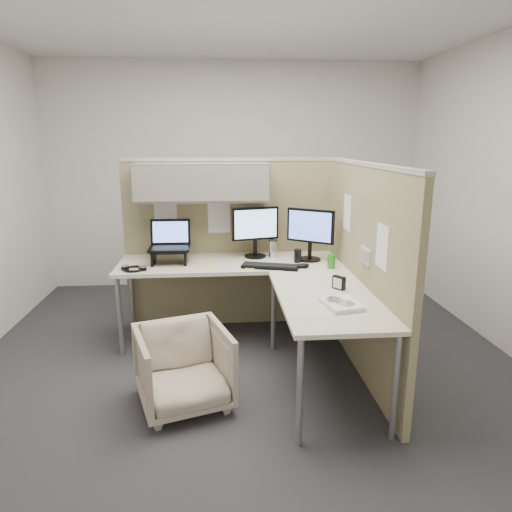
{
  "coord_description": "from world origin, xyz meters",
  "views": [
    {
      "loc": [
        -0.21,
        -3.42,
        1.78
      ],
      "look_at": [
        0.1,
        0.25,
        0.85
      ],
      "focal_mm": 32.0,
      "sensor_mm": 36.0,
      "label": 1
    }
  ],
  "objects": [
    {
      "name": "travel_mug",
      "position": [
        0.29,
        0.66,
        0.81
      ],
      "size": [
        0.08,
        0.08,
        0.17
      ],
      "color": "silver",
      "rests_on": "desk"
    },
    {
      "name": "monitor_right",
      "position": [
        0.61,
        0.53,
        1.0
      ],
      "size": [
        0.38,
        0.27,
        0.47
      ],
      "rotation": [
        0.0,
        0.0,
        -0.59
      ],
      "color": "black",
      "rests_on": "desk"
    },
    {
      "name": "headphones",
      "position": [
        -0.92,
        0.32,
        0.74
      ],
      "size": [
        0.22,
        0.2,
        0.03
      ],
      "rotation": [
        0.0,
        0.0,
        -0.19
      ],
      "color": "black",
      "rests_on": "desk"
    },
    {
      "name": "sticky_note_a",
      "position": [
        -0.28,
        0.35,
        0.73
      ],
      "size": [
        0.1,
        0.1,
        0.01
      ],
      "primitive_type": "cube",
      "rotation": [
        0.0,
        0.0,
        0.33
      ],
      "color": "yellow",
      "rests_on": "desk"
    },
    {
      "name": "sticky_note_b",
      "position": [
        0.06,
        0.3,
        0.73
      ],
      "size": [
        0.09,
        0.09,
        0.01
      ],
      "primitive_type": "cube",
      "rotation": [
        0.0,
        0.0,
        -0.23
      ],
      "color": "yellow",
      "rests_on": "desk"
    },
    {
      "name": "keyboard",
      "position": [
        0.23,
        0.31,
        0.74
      ],
      "size": [
        0.51,
        0.29,
        0.02
      ],
      "primitive_type": "cube",
      "rotation": [
        0.0,
        0.0,
        -0.29
      ],
      "color": "black",
      "rests_on": "desk"
    },
    {
      "name": "partition_back",
      "position": [
        -0.22,
        0.83,
        1.1
      ],
      "size": [
        2.0,
        0.36,
        1.63
      ],
      "color": "#988B64",
      "rests_on": "ground"
    },
    {
      "name": "laptop_station",
      "position": [
        -0.64,
        0.56,
        0.87
      ],
      "size": [
        0.35,
        0.3,
        0.37
      ],
      "color": "black",
      "rests_on": "desk"
    },
    {
      "name": "monitor_left",
      "position": [
        0.13,
        0.69,
        1.0
      ],
      "size": [
        0.44,
        0.2,
        0.47
      ],
      "rotation": [
        0.0,
        0.0,
        0.23
      ],
      "color": "black",
      "rests_on": "desk"
    },
    {
      "name": "soda_can_green",
      "position": [
        0.74,
        0.25,
        0.79
      ],
      "size": [
        0.07,
        0.07,
        0.12
      ],
      "primitive_type": "cylinder",
      "color": "#268C1E",
      "rests_on": "desk"
    },
    {
      "name": "soda_can_silver",
      "position": [
        0.49,
        0.46,
        0.79
      ],
      "size": [
        0.07,
        0.07,
        0.12
      ],
      "primitive_type": "cylinder",
      "color": "black",
      "rests_on": "desk"
    },
    {
      "name": "paper_stack",
      "position": [
        0.58,
        -0.67,
        0.75
      ],
      "size": [
        0.26,
        0.31,
        0.03
      ],
      "rotation": [
        0.0,
        0.0,
        0.2
      ],
      "color": "white",
      "rests_on": "desk"
    },
    {
      "name": "ground",
      "position": [
        0.0,
        0.0,
        0.0
      ],
      "size": [
        4.5,
        4.5,
        0.0
      ],
      "primitive_type": "plane",
      "color": "#2A2A2E",
      "rests_on": "ground"
    },
    {
      "name": "office_chair",
      "position": [
        -0.46,
        -0.56,
        0.31
      ],
      "size": [
        0.73,
        0.71,
        0.61
      ],
      "primitive_type": "imported",
      "rotation": [
        0.0,
        0.0,
        0.31
      ],
      "color": "#B7A391",
      "rests_on": "ground"
    },
    {
      "name": "desk",
      "position": [
        0.12,
        0.13,
        0.69
      ],
      "size": [
        2.0,
        1.98,
        0.73
      ],
      "color": "beige",
      "rests_on": "ground"
    },
    {
      "name": "mouse",
      "position": [
        0.51,
        0.28,
        0.75
      ],
      "size": [
        0.12,
        0.09,
        0.04
      ],
      "primitive_type": "ellipsoid",
      "rotation": [
        0.0,
        0.0,
        0.25
      ],
      "color": "black",
      "rests_on": "desk"
    },
    {
      "name": "desk_clock",
      "position": [
        0.66,
        -0.31,
        0.78
      ],
      "size": [
        0.09,
        0.1,
        0.1
      ],
      "rotation": [
        0.0,
        0.0,
        -0.91
      ],
      "color": "black",
      "rests_on": "desk"
    },
    {
      "name": "partition_right",
      "position": [
        0.9,
        -0.07,
        0.82
      ],
      "size": [
        0.07,
        2.03,
        1.63
      ],
      "color": "#988B64",
      "rests_on": "ground"
    }
  ]
}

